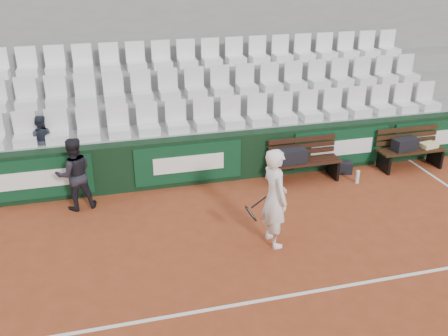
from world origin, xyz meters
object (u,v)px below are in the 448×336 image
water_bottle_near (278,175)px  ball_kid (74,174)px  bench_right (410,158)px  tennis_player (274,198)px  water_bottle_far (358,177)px  bench_left (305,170)px  spectator_c (38,118)px  sports_bag_ground (342,167)px  sports_bag_left (290,156)px  sports_bag_right (405,144)px

water_bottle_near → ball_kid: size_ratio=0.16×
bench_right → tennis_player: bearing=-152.1°
water_bottle_far → bench_left: bearing=157.8°
bench_right → spectator_c: bearing=172.6°
spectator_c → sports_bag_ground: bearing=-176.5°
bench_right → sports_bag_left: sports_bag_left is taller
sports_bag_ground → spectator_c: bearing=172.1°
tennis_player → ball_kid: size_ratio=1.20×
bench_right → sports_bag_ground: size_ratio=3.61×
bench_right → sports_bag_left: 2.89m
spectator_c → water_bottle_near: bearing=-179.0°
spectator_c → water_bottle_far: bearing=178.6°
sports_bag_left → spectator_c: (-4.89, 1.00, 0.91)m
water_bottle_near → spectator_c: (-4.69, 0.86, 1.39)m
tennis_player → spectator_c: (-3.77, 3.12, 0.65)m
sports_bag_right → water_bottle_near: 2.93m
tennis_player → spectator_c: size_ratio=1.70×
bench_left → tennis_player: size_ratio=0.88×
sports_bag_left → bench_left: bearing=0.3°
sports_bag_left → sports_bag_right: bearing=0.2°
tennis_player → spectator_c: spectator_c is taller
ball_kid → sports_bag_left: bearing=170.1°
bench_right → tennis_player: size_ratio=0.88×
bench_left → bench_right: bearing=-0.1°
sports_bag_right → ball_kid: size_ratio=0.40×
bench_left → sports_bag_left: bearing=-179.7°
bench_left → sports_bag_ground: size_ratio=3.61×
tennis_player → ball_kid: 3.79m
sports_bag_left → water_bottle_near: (-0.20, 0.14, -0.48)m
sports_bag_ground → spectator_c: 6.39m
bench_right → ball_kid: bearing=-179.7°
bench_right → sports_bag_right: size_ratio=2.64×
tennis_player → sports_bag_left: bearing=62.2°
water_bottle_near → water_bottle_far: bearing=-19.4°
sports_bag_right → ball_kid: (-6.98, -0.05, 0.13)m
bench_right → ball_kid: ball_kid is taller
water_bottle_far → ball_kid: size_ratio=0.20×
ball_kid → spectator_c: spectator_c is taller
spectator_c → sports_bag_left: bearing=179.8°
water_bottle_near → sports_bag_right: bearing=-2.5°
sports_bag_left → ball_kid: size_ratio=0.47×
bench_left → sports_bag_right: (2.34, 0.01, 0.36)m
bench_right → sports_bag_right: 0.40m
water_bottle_near → ball_kid: bearing=-177.5°
bench_right → water_bottle_near: bearing=177.3°
sports_bag_left → sports_bag_ground: (1.30, 0.14, -0.47)m
sports_bag_right → spectator_c: 7.70m
sports_bag_right → tennis_player: 4.38m
sports_bag_right → sports_bag_left: bearing=-179.8°
sports_bag_ground → water_bottle_near: (-1.50, -0.00, -0.01)m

